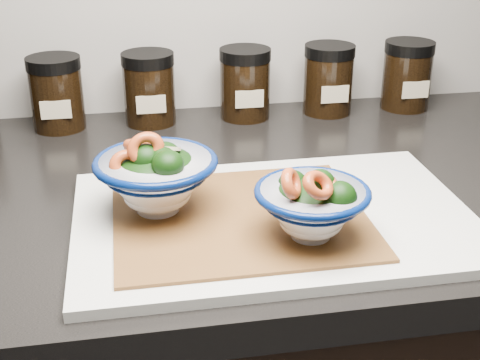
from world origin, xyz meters
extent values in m
cube|color=black|center=(0.00, 1.45, 0.88)|extent=(3.50, 0.60, 0.04)
cube|color=silver|center=(-0.01, 1.33, 0.91)|extent=(0.45, 0.30, 0.01)
cube|color=brown|center=(-0.05, 1.32, 0.91)|extent=(0.28, 0.24, 0.00)
cylinder|color=white|center=(-0.14, 1.35, 0.92)|extent=(0.05, 0.05, 0.01)
ellipsoid|color=white|center=(-0.14, 1.35, 0.94)|extent=(0.08, 0.08, 0.03)
torus|color=#051850|center=(-0.14, 1.35, 0.97)|extent=(0.14, 0.14, 0.01)
torus|color=#051850|center=(-0.14, 1.35, 0.96)|extent=(0.11, 0.11, 0.00)
ellipsoid|color=black|center=(-0.14, 1.35, 0.96)|extent=(0.10, 0.10, 0.05)
ellipsoid|color=black|center=(-0.13, 1.34, 0.98)|extent=(0.03, 0.03, 0.03)
cylinder|color=#477233|center=(-0.13, 1.34, 0.97)|extent=(0.02, 0.01, 0.02)
ellipsoid|color=black|center=(-0.13, 1.32, 0.98)|extent=(0.04, 0.04, 0.03)
cylinder|color=#477233|center=(-0.13, 1.32, 0.97)|extent=(0.01, 0.01, 0.02)
ellipsoid|color=black|center=(-0.15, 1.34, 0.98)|extent=(0.04, 0.04, 0.03)
cylinder|color=#477233|center=(-0.15, 1.34, 0.97)|extent=(0.02, 0.02, 0.03)
ellipsoid|color=black|center=(-0.13, 1.36, 0.98)|extent=(0.03, 0.03, 0.03)
cylinder|color=#477233|center=(-0.13, 1.36, 0.97)|extent=(0.01, 0.02, 0.02)
torus|color=#C74E25|center=(-0.15, 1.34, 1.00)|extent=(0.05, 0.03, 0.05)
torus|color=#C74E25|center=(-0.15, 1.38, 0.99)|extent=(0.05, 0.05, 0.03)
torus|color=#C74E25|center=(-0.17, 1.34, 0.98)|extent=(0.04, 0.03, 0.04)
cylinder|color=#CCBC8E|center=(-0.12, 1.36, 0.99)|extent=(0.02, 0.02, 0.01)
cylinder|color=white|center=(0.01, 1.26, 0.92)|extent=(0.04, 0.04, 0.01)
ellipsoid|color=white|center=(0.01, 1.26, 0.93)|extent=(0.07, 0.07, 0.03)
torus|color=#051850|center=(0.01, 1.26, 0.97)|extent=(0.12, 0.12, 0.01)
torus|color=#051850|center=(0.01, 1.26, 0.95)|extent=(0.10, 0.10, 0.00)
ellipsoid|color=black|center=(0.01, 1.26, 0.96)|extent=(0.09, 0.09, 0.04)
ellipsoid|color=black|center=(0.04, 1.24, 0.97)|extent=(0.04, 0.04, 0.04)
cylinder|color=#477233|center=(0.04, 1.24, 0.96)|extent=(0.01, 0.01, 0.02)
ellipsoid|color=black|center=(0.02, 1.25, 0.98)|extent=(0.03, 0.03, 0.03)
cylinder|color=#477233|center=(0.02, 1.25, 0.97)|extent=(0.01, 0.01, 0.02)
ellipsoid|color=black|center=(0.00, 1.29, 0.97)|extent=(0.03, 0.03, 0.03)
cylinder|color=#477233|center=(0.00, 1.29, 0.96)|extent=(0.01, 0.01, 0.02)
torus|color=#C74E25|center=(0.01, 1.23, 0.99)|extent=(0.04, 0.04, 0.04)
torus|color=#C74E25|center=(0.04, 1.25, 0.97)|extent=(0.04, 0.05, 0.05)
torus|color=#C74E25|center=(-0.01, 1.25, 0.99)|extent=(0.04, 0.04, 0.05)
cylinder|color=#CCBC8E|center=(0.03, 1.27, 0.97)|extent=(0.02, 0.02, 0.01)
cylinder|color=black|center=(-0.27, 1.69, 0.95)|extent=(0.08, 0.08, 0.09)
cylinder|color=black|center=(-0.27, 1.69, 1.00)|extent=(0.08, 0.08, 0.02)
cube|color=#C6B793|center=(-0.27, 1.65, 0.94)|extent=(0.05, 0.00, 0.03)
cylinder|color=black|center=(-0.13, 1.69, 0.95)|extent=(0.08, 0.08, 0.09)
cylinder|color=black|center=(-0.13, 1.69, 1.00)|extent=(0.08, 0.08, 0.02)
cube|color=#C6B793|center=(-0.13, 1.65, 0.94)|extent=(0.04, 0.00, 0.03)
cylinder|color=black|center=(0.02, 1.69, 0.95)|extent=(0.08, 0.08, 0.09)
cylinder|color=black|center=(0.02, 1.69, 1.00)|extent=(0.08, 0.08, 0.02)
cube|color=#C6B793|center=(0.02, 1.65, 0.94)|extent=(0.04, 0.00, 0.03)
cylinder|color=black|center=(0.16, 1.69, 0.95)|extent=(0.08, 0.08, 0.09)
cylinder|color=black|center=(0.16, 1.69, 1.00)|extent=(0.08, 0.08, 0.02)
cube|color=#C6B793|center=(0.16, 1.65, 0.94)|extent=(0.04, 0.00, 0.03)
cylinder|color=black|center=(0.30, 1.69, 0.95)|extent=(0.08, 0.08, 0.09)
cylinder|color=black|center=(0.30, 1.69, 1.00)|extent=(0.08, 0.08, 0.02)
cube|color=#C6B793|center=(0.30, 1.65, 0.94)|extent=(0.05, 0.00, 0.03)
camera|label=1|loc=(-0.17, 0.67, 1.27)|focal=50.00mm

